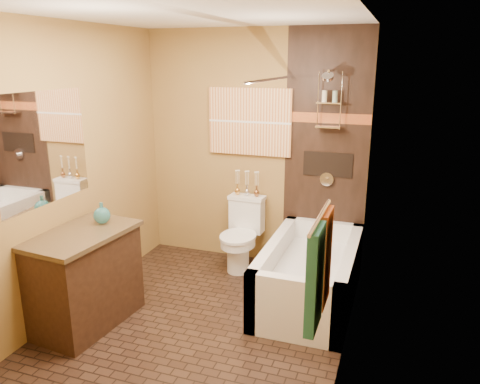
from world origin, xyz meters
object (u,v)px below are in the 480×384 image
at_px(sunset_painting, 250,122).
at_px(bathtub, 310,278).
at_px(toilet, 242,234).
at_px(vanity, 84,278).

distance_m(sunset_painting, bathtub, 1.73).
bearing_deg(bathtub, sunset_painting, 139.07).
distance_m(bathtub, toilet, 0.97).
height_order(sunset_painting, bathtub, sunset_painting).
distance_m(bathtub, vanity, 2.01).
bearing_deg(sunset_painting, bathtub, -40.93).
xyz_separation_m(sunset_painting, toilet, (0.00, -0.26, -1.16)).
distance_m(sunset_painting, vanity, 2.26).
relative_size(sunset_painting, toilet, 1.18).
bearing_deg(toilet, bathtub, -26.82).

